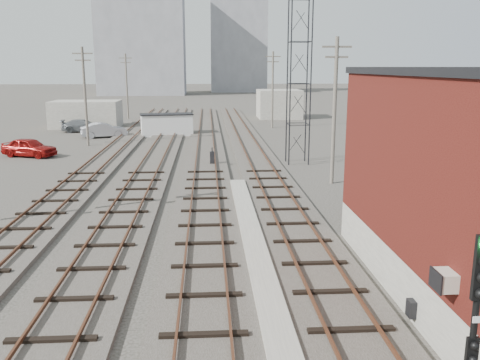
{
  "coord_description": "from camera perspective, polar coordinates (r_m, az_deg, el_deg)",
  "views": [
    {
      "loc": [
        -1.33,
        -2.96,
        7.23
      ],
      "look_at": [
        0.12,
        19.49,
        2.2
      ],
      "focal_mm": 38.0,
      "sensor_mm": 36.0,
      "label": 1
    }
  ],
  "objects": [
    {
      "name": "car_red",
      "position": [
        45.09,
        -22.59,
        3.41
      ],
      "size": [
        4.9,
        3.29,
        1.55
      ],
      "primitive_type": "imported",
      "rotation": [
        0.0,
        0.0,
        1.22
      ],
      "color": "maroon",
      "rests_on": "ground"
    },
    {
      "name": "car_grey",
      "position": [
        60.38,
        -17.17,
        5.85
      ],
      "size": [
        5.03,
        2.42,
        1.41
      ],
      "primitive_type": "imported",
      "rotation": [
        0.0,
        0.0,
        1.66
      ],
      "color": "slate",
      "rests_on": "ground"
    },
    {
      "name": "shed_right",
      "position": [
        73.87,
        4.4,
        8.51
      ],
      "size": [
        6.0,
        6.0,
        4.0
      ],
      "primitive_type": "cube",
      "color": "gray",
      "rests_on": "ground"
    },
    {
      "name": "car_silver",
      "position": [
        55.04,
        -15.03,
        5.43
      ],
      "size": [
        4.94,
        3.01,
        1.54
      ],
      "primitive_type": "imported",
      "rotation": [
        0.0,
        0.0,
        1.89
      ],
      "color": "#A1A2A8",
      "rests_on": "ground"
    },
    {
      "name": "ground",
      "position": [
        63.39,
        -2.48,
        6.04
      ],
      "size": [
        320.0,
        320.0,
        0.0
      ],
      "primitive_type": "plane",
      "color": "#282621",
      "rests_on": "ground"
    },
    {
      "name": "utility_pole_left_c",
      "position": [
        73.85,
        -12.6,
        10.42
      ],
      "size": [
        1.8,
        0.24,
        9.0
      ],
      "color": "#595147",
      "rests_on": "ground"
    },
    {
      "name": "shed_left",
      "position": [
        64.89,
        -16.88,
        7.09
      ],
      "size": [
        8.0,
        5.0,
        3.2
      ],
      "primitive_type": "cube",
      "color": "gray",
      "rests_on": "ground"
    },
    {
      "name": "track_mid_left",
      "position": [
        42.76,
        -9.25,
        2.85
      ],
      "size": [
        3.2,
        90.0,
        0.39
      ],
      "color": "#332D28",
      "rests_on": "ground"
    },
    {
      "name": "track_mid_right",
      "position": [
        42.56,
        -3.88,
        2.94
      ],
      "size": [
        3.2,
        90.0,
        0.39
      ],
      "color": "#332D28",
      "rests_on": "ground"
    },
    {
      "name": "platform_curb",
      "position": [
        18.48,
        2.31,
        -10.01
      ],
      "size": [
        0.9,
        28.0,
        0.26
      ],
      "primitive_type": "cube",
      "color": "gray",
      "rests_on": "ground"
    },
    {
      "name": "site_trailer",
      "position": [
        55.29,
        -8.23,
        6.19
      ],
      "size": [
        5.88,
        3.33,
        2.34
      ],
      "rotation": [
        0.0,
        0.0,
        0.17
      ],
      "color": "silver",
      "rests_on": "ground"
    },
    {
      "name": "switch_stand",
      "position": [
        37.74,
        -3.14,
        2.49
      ],
      "size": [
        0.34,
        0.34,
        1.3
      ],
      "rotation": [
        0.0,
        0.0,
        -0.14
      ],
      "color": "black",
      "rests_on": "ground"
    },
    {
      "name": "lattice_tower",
      "position": [
        38.57,
        6.67,
        12.92
      ],
      "size": [
        1.6,
        1.6,
        15.0
      ],
      "color": "black",
      "rests_on": "ground"
    },
    {
      "name": "track_left",
      "position": [
        43.34,
        -14.53,
        2.74
      ],
      "size": [
        3.2,
        90.0,
        0.39
      ],
      "color": "#332D28",
      "rests_on": "ground"
    },
    {
      "name": "utility_pole_right_a",
      "position": [
        32.03,
        10.57,
        8.04
      ],
      "size": [
        1.8,
        0.24,
        9.0
      ],
      "color": "#595147",
      "rests_on": "ground"
    },
    {
      "name": "apartment_left",
      "position": [
        139.18,
        -10.98,
        15.59
      ],
      "size": [
        22.0,
        14.0,
        30.0
      ],
      "primitive_type": "cube",
      "color": "gray",
      "rests_on": "ground"
    },
    {
      "name": "utility_pole_right_b",
      "position": [
        61.51,
        3.68,
        10.31
      ],
      "size": [
        1.8,
        0.24,
        9.0
      ],
      "color": "#595147",
      "rests_on": "ground"
    },
    {
      "name": "apartment_right",
      "position": [
        153.35,
        -0.21,
        14.76
      ],
      "size": [
        16.0,
        12.0,
        26.0
      ],
      "primitive_type": "cube",
      "color": "gray",
      "rests_on": "ground"
    },
    {
      "name": "utility_pole_left_b",
      "position": [
        49.3,
        -17.01,
        9.24
      ],
      "size": [
        1.8,
        0.24,
        9.0
      ],
      "color": "#595147",
      "rests_on": "ground"
    },
    {
      "name": "track_right",
      "position": [
        42.73,
        1.5,
        3.0
      ],
      "size": [
        3.2,
        90.0,
        0.39
      ],
      "color": "#332D28",
      "rests_on": "ground"
    },
    {
      "name": "signal_mast",
      "position": [
        10.93,
        24.95,
        -14.0
      ],
      "size": [
        0.4,
        0.42,
        4.29
      ],
      "color": "gray",
      "rests_on": "ground"
    }
  ]
}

